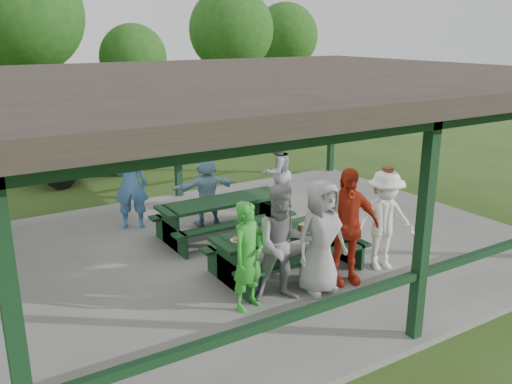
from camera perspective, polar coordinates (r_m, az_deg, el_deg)
ground at (r=10.44m, az=0.58°, el=-6.06°), size 90.00×90.00×0.00m
concrete_slab at (r=10.42m, az=0.58°, el=-5.80°), size 10.00×8.00×0.10m
pavilion_structure at (r=9.67m, az=0.64°, el=11.53°), size 10.60×8.60×3.24m
picnic_table_near at (r=9.16m, az=3.20°, el=-5.54°), size 2.58×1.39×0.75m
picnic_table_far at (r=10.70m, az=-3.52°, el=-2.24°), size 2.58×1.39×0.75m
table_setting at (r=9.17m, az=3.94°, el=-3.47°), size 2.33×0.45×0.10m
contestant_green at (r=7.84m, az=-0.80°, el=-6.74°), size 0.69×0.56×1.63m
contestant_grey_left at (r=8.04m, az=2.84°, el=-5.49°), size 1.05×0.93×1.81m
contestant_grey_mid at (r=8.36m, az=6.85°, el=-4.73°), size 0.89×0.59×1.80m
contestant_red at (r=8.70m, az=9.41°, el=-3.58°), size 1.21×0.80×1.91m
contestant_white_fedora at (r=9.37m, az=13.35°, el=-2.90°), size 1.26×0.96×1.79m
spectator_lblue at (r=11.33m, az=-5.20°, el=0.27°), size 1.44×0.62×1.50m
spectator_blue at (r=11.30m, az=-13.08°, el=0.84°), size 0.81×0.69×1.88m
spectator_grey at (r=12.22m, az=2.19°, el=2.09°), size 0.97×0.83×1.72m
pickup_truck at (r=19.55m, az=-4.57°, el=7.13°), size 5.95×2.86×1.64m
farm_trailer at (r=16.23m, az=-18.19°, el=4.13°), size 4.33×2.54×1.50m
tree_left at (r=22.76m, az=-23.21°, el=16.80°), size 4.34×4.34×6.78m
tree_mid at (r=23.73m, az=-12.78°, el=13.57°), size 2.78×2.78×4.34m
tree_right at (r=25.46m, az=-2.62°, el=16.63°), size 3.81×3.81×5.96m
tree_far_right at (r=30.55m, az=3.11°, el=16.05°), size 3.53×3.53×5.52m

